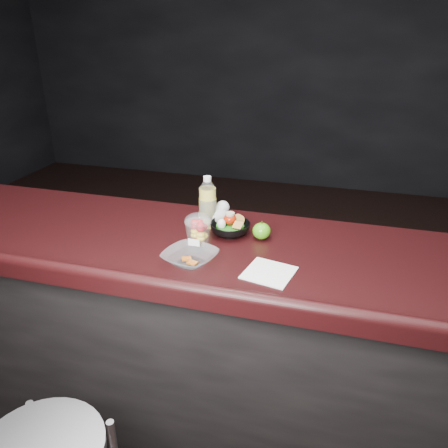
# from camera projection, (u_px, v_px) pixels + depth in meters

# --- Properties ---
(room_shell) EXTENTS (8.00, 8.00, 8.00)m
(room_shell) POSITION_uv_depth(u_px,v_px,m) (174.00, 11.00, 1.10)
(room_shell) COLOR black
(room_shell) RESTS_ON ground
(counter) EXTENTS (4.06, 0.71, 1.02)m
(counter) POSITION_uv_depth(u_px,v_px,m) (214.00, 347.00, 1.91)
(counter) COLOR black
(counter) RESTS_ON ground
(lemonade_bottle) EXTENTS (0.07, 0.07, 0.22)m
(lemonade_bottle) POSITION_uv_depth(u_px,v_px,m) (208.00, 206.00, 1.81)
(lemonade_bottle) COLOR yellow
(lemonade_bottle) RESTS_ON counter
(fruit_cup) EXTENTS (0.10, 0.10, 0.14)m
(fruit_cup) POSITION_uv_depth(u_px,v_px,m) (198.00, 231.00, 1.64)
(fruit_cup) COLOR white
(fruit_cup) RESTS_ON counter
(green_apple) EXTENTS (0.07, 0.07, 0.08)m
(green_apple) POSITION_uv_depth(u_px,v_px,m) (262.00, 231.00, 1.73)
(green_apple) COLOR #368A10
(green_apple) RESTS_ON counter
(plastic_bag) EXTENTS (0.14, 0.11, 0.10)m
(plastic_bag) POSITION_uv_depth(u_px,v_px,m) (215.00, 214.00, 1.86)
(plastic_bag) COLOR silver
(plastic_bag) RESTS_ON counter
(snack_bowl) EXTENTS (0.19, 0.19, 0.09)m
(snack_bowl) POSITION_uv_depth(u_px,v_px,m) (230.00, 227.00, 1.77)
(snack_bowl) COLOR black
(snack_bowl) RESTS_ON counter
(takeout_bowl) EXTENTS (0.23, 0.23, 0.05)m
(takeout_bowl) POSITION_uv_depth(u_px,v_px,m) (190.00, 258.00, 1.56)
(takeout_bowl) COLOR silver
(takeout_bowl) RESTS_ON counter
(paper_napkin) EXTENTS (0.19, 0.19, 0.00)m
(paper_napkin) POSITION_uv_depth(u_px,v_px,m) (269.00, 273.00, 1.50)
(paper_napkin) COLOR white
(paper_napkin) RESTS_ON counter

